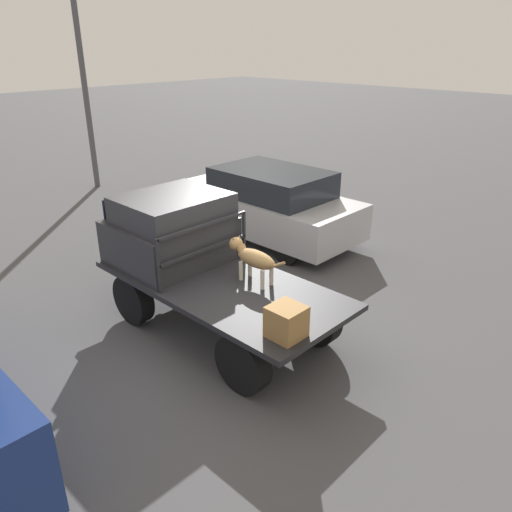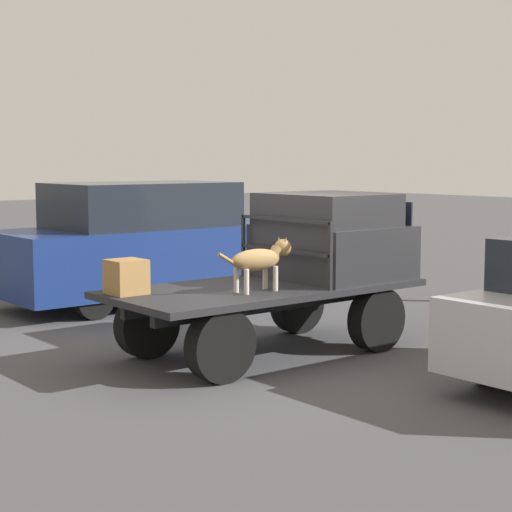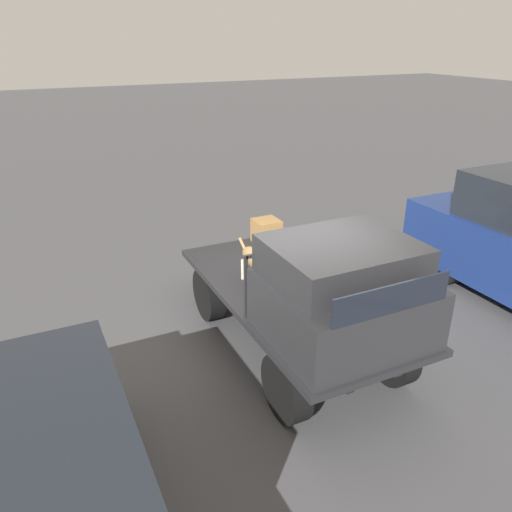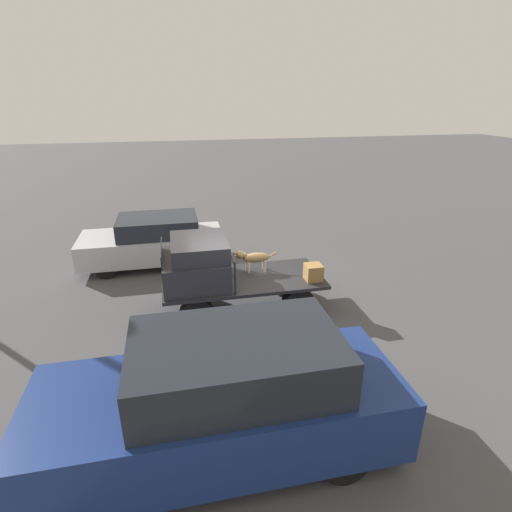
{
  "view_description": "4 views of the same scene",
  "coord_description": "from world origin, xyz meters",
  "px_view_note": "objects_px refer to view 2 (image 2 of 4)",
  "views": [
    {
      "loc": [
        -4.92,
        4.37,
        4.12
      ],
      "look_at": [
        -0.4,
        -0.34,
        1.27
      ],
      "focal_mm": 35.0,
      "sensor_mm": 36.0,
      "label": 1
    },
    {
      "loc": [
        -6.56,
        -7.96,
        2.38
      ],
      "look_at": [
        -0.4,
        -0.34,
        1.27
      ],
      "focal_mm": 60.0,
      "sensor_mm": 36.0,
      "label": 2
    },
    {
      "loc": [
        5.09,
        -2.98,
        3.99
      ],
      "look_at": [
        -0.4,
        -0.34,
        1.27
      ],
      "focal_mm": 35.0,
      "sensor_mm": 36.0,
      "label": 3
    },
    {
      "loc": [
        1.54,
        8.79,
        5.08
      ],
      "look_at": [
        -0.4,
        -0.34,
        1.27
      ],
      "focal_mm": 28.0,
      "sensor_mm": 36.0,
      "label": 4
    }
  ],
  "objects_px": {
    "dog": "(262,259)",
    "cargo_crate": "(126,277)",
    "flatbed_truck": "(264,305)",
    "parked_pickup_far": "(152,243)"
  },
  "relations": [
    {
      "from": "cargo_crate",
      "to": "parked_pickup_far",
      "type": "height_order",
      "value": "parked_pickup_far"
    },
    {
      "from": "dog",
      "to": "cargo_crate",
      "type": "distance_m",
      "value": 1.57
    },
    {
      "from": "flatbed_truck",
      "to": "cargo_crate",
      "type": "xyz_separation_m",
      "value": [
        -1.66,
        0.45,
        0.45
      ]
    },
    {
      "from": "cargo_crate",
      "to": "parked_pickup_far",
      "type": "xyz_separation_m",
      "value": [
        2.71,
        3.78,
        -0.08
      ]
    },
    {
      "from": "flatbed_truck",
      "to": "parked_pickup_far",
      "type": "bearing_deg",
      "value": 76.05
    },
    {
      "from": "dog",
      "to": "cargo_crate",
      "type": "relative_size",
      "value": 2.78
    },
    {
      "from": "parked_pickup_far",
      "to": "cargo_crate",
      "type": "bearing_deg",
      "value": -128.82
    },
    {
      "from": "flatbed_truck",
      "to": "cargo_crate",
      "type": "relative_size",
      "value": 9.89
    },
    {
      "from": "flatbed_truck",
      "to": "parked_pickup_far",
      "type": "xyz_separation_m",
      "value": [
        1.05,
        4.23,
        0.37
      ]
    },
    {
      "from": "dog",
      "to": "parked_pickup_far",
      "type": "distance_m",
      "value": 4.78
    }
  ]
}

